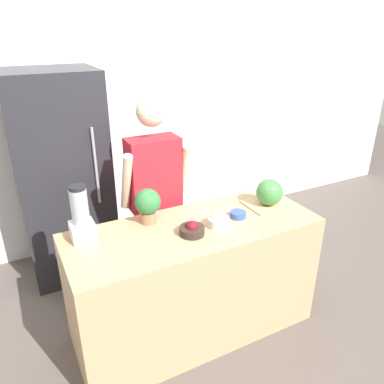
{
  "coord_description": "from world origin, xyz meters",
  "views": [
    {
      "loc": [
        -1.06,
        -1.66,
        2.19
      ],
      "look_at": [
        0.0,
        0.38,
        1.16
      ],
      "focal_mm": 35.0,
      "sensor_mm": 36.0,
      "label": 1
    }
  ],
  "objects": [
    {
      "name": "bowl_cream",
      "position": [
        0.15,
        0.27,
        0.96
      ],
      "size": [
        0.15,
        0.15,
        0.12
      ],
      "color": "white",
      "rests_on": "counter_island"
    },
    {
      "name": "potted_plant",
      "position": [
        -0.26,
        0.55,
        1.05
      ],
      "size": [
        0.18,
        0.18,
        0.25
      ],
      "color": "#996647",
      "rests_on": "counter_island"
    },
    {
      "name": "wall_back",
      "position": [
        0.0,
        2.02,
        1.3
      ],
      "size": [
        8.0,
        0.06,
        2.6
      ],
      "color": "white",
      "rests_on": "ground_plane"
    },
    {
      "name": "ground_plane",
      "position": [
        0.0,
        0.0,
        0.0
      ],
      "size": [
        14.0,
        14.0,
        0.0
      ],
      "primitive_type": "plane",
      "color": "#564C47"
    },
    {
      "name": "person",
      "position": [
        -0.06,
        0.91,
        0.89
      ],
      "size": [
        0.54,
        0.27,
        1.72
      ],
      "color": "#333338",
      "rests_on": "ground_plane"
    },
    {
      "name": "cutting_board",
      "position": [
        0.66,
        0.39,
        0.92
      ],
      "size": [
        0.32,
        0.28,
        0.01
      ],
      "color": "tan",
      "rests_on": "counter_island"
    },
    {
      "name": "blender",
      "position": [
        -0.72,
        0.53,
        1.07
      ],
      "size": [
        0.15,
        0.15,
        0.38
      ],
      "color": "silver",
      "rests_on": "counter_island"
    },
    {
      "name": "bowl_cherries",
      "position": [
        -0.06,
        0.26,
        0.95
      ],
      "size": [
        0.17,
        0.17,
        0.1
      ],
      "color": "#2D231E",
      "rests_on": "counter_island"
    },
    {
      "name": "watermelon",
      "position": [
        0.66,
        0.37,
        1.03
      ],
      "size": [
        0.2,
        0.2,
        0.2
      ],
      "color": "#3D7F3D",
      "rests_on": "cutting_board"
    },
    {
      "name": "bowl_small_blue",
      "position": [
        0.34,
        0.32,
        0.93
      ],
      "size": [
        0.12,
        0.12,
        0.05
      ],
      "color": "#334C9E",
      "rests_on": "counter_island"
    },
    {
      "name": "refrigerator",
      "position": [
        -0.65,
        1.63,
        0.93
      ],
      "size": [
        0.76,
        0.7,
        1.87
      ],
      "color": "#232328",
      "rests_on": "ground_plane"
    },
    {
      "name": "counter_island",
      "position": [
        0.0,
        0.34,
        0.46
      ],
      "size": [
        1.78,
        0.69,
        0.91
      ],
      "color": "tan",
      "rests_on": "ground_plane"
    }
  ]
}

